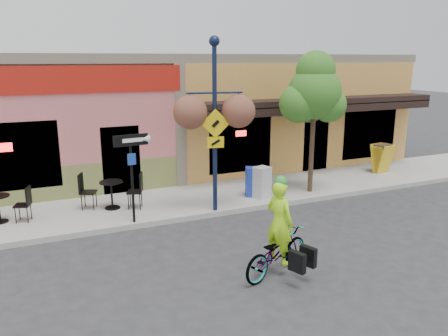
% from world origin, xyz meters
% --- Properties ---
extents(ground, '(90.00, 90.00, 0.00)m').
position_xyz_m(ground, '(0.00, 0.00, 0.00)').
color(ground, '#2D2D30').
rests_on(ground, ground).
extents(sidewalk, '(24.00, 3.00, 0.15)m').
position_xyz_m(sidewalk, '(0.00, 2.00, 0.07)').
color(sidewalk, '#9E9B93').
rests_on(sidewalk, ground).
extents(curb, '(24.00, 0.12, 0.15)m').
position_xyz_m(curb, '(0.00, 0.55, 0.07)').
color(curb, '#A8A59E').
rests_on(curb, ground).
extents(building, '(18.20, 8.20, 4.50)m').
position_xyz_m(building, '(0.00, 7.50, 2.25)').
color(building, '#C96365').
rests_on(building, ground).
extents(bicycle, '(1.96, 1.27, 0.97)m').
position_xyz_m(bicycle, '(-1.11, -3.09, 0.49)').
color(bicycle, maroon).
rests_on(bicycle, ground).
extents(cyclist_rider, '(0.62, 0.75, 1.75)m').
position_xyz_m(cyclist_rider, '(-1.06, -3.09, 0.87)').
color(cyclist_rider, '#B0FF1A').
rests_on(cyclist_rider, ground).
extents(lamp_post, '(1.63, 0.93, 4.79)m').
position_xyz_m(lamp_post, '(-0.92, 0.65, 2.55)').
color(lamp_post, '#121C3A').
rests_on(lamp_post, sidewalk).
extents(one_way_sign, '(0.92, 0.28, 2.35)m').
position_xyz_m(one_way_sign, '(-3.24, 0.65, 1.33)').
color(one_way_sign, black).
rests_on(one_way_sign, sidewalk).
extents(cafe_set_right, '(1.95, 1.46, 1.05)m').
position_xyz_m(cafe_set_right, '(-3.58, 1.97, 0.68)').
color(cafe_set_right, black).
rests_on(cafe_set_right, sidewalk).
extents(newspaper_box_blue, '(0.51, 0.48, 0.92)m').
position_xyz_m(newspaper_box_blue, '(0.66, 1.41, 0.61)').
color(newspaper_box_blue, '#1A319F').
rests_on(newspaper_box_blue, sidewalk).
extents(newspaper_box_grey, '(0.56, 0.53, 0.97)m').
position_xyz_m(newspaper_box_grey, '(0.85, 1.14, 0.64)').
color(newspaper_box_grey, '#B7B7B7').
rests_on(newspaper_box_grey, sidewalk).
extents(street_tree, '(1.80, 1.80, 4.50)m').
position_xyz_m(street_tree, '(2.61, 1.11, 2.40)').
color(street_tree, '#3D7A26').
rests_on(street_tree, sidewalk).
extents(sandwich_board, '(0.73, 0.59, 1.09)m').
position_xyz_m(sandwich_board, '(6.49, 1.85, 0.70)').
color(sandwich_board, gold).
rests_on(sandwich_board, sidewalk).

